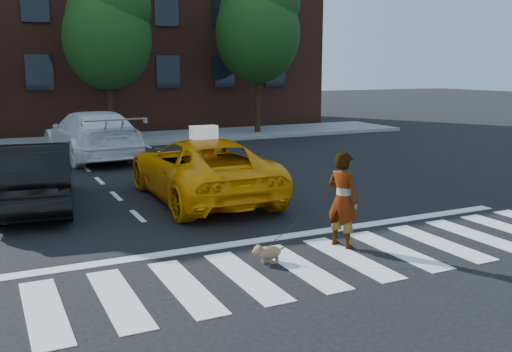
{
  "coord_description": "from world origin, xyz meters",
  "views": [
    {
      "loc": [
        -4.57,
        -7.74,
        3.25
      ],
      "look_at": [
        0.32,
        2.35,
        1.1
      ],
      "focal_mm": 40.0,
      "sensor_mm": 36.0,
      "label": 1
    }
  ],
  "objects_px": {
    "tree_right": "(258,23)",
    "dog": "(267,252)",
    "black_sedan": "(35,176)",
    "white_suv": "(92,135)",
    "taxi": "(202,169)",
    "tree_mid": "(108,28)",
    "woman": "(343,200)"
  },
  "relations": [
    {
      "from": "tree_right",
      "to": "dog",
      "type": "height_order",
      "value": "tree_right"
    },
    {
      "from": "tree_mid",
      "to": "black_sedan",
      "type": "xyz_separation_m",
      "value": [
        -4.07,
        -10.84,
        -4.08
      ]
    },
    {
      "from": "tree_mid",
      "to": "white_suv",
      "type": "height_order",
      "value": "tree_mid"
    },
    {
      "from": "taxi",
      "to": "dog",
      "type": "height_order",
      "value": "taxi"
    },
    {
      "from": "black_sedan",
      "to": "dog",
      "type": "distance_m",
      "value": 6.56
    },
    {
      "from": "tree_right",
      "to": "woman",
      "type": "relative_size",
      "value": 4.37
    },
    {
      "from": "tree_right",
      "to": "black_sedan",
      "type": "xyz_separation_m",
      "value": [
        -11.07,
        -10.84,
        -4.5
      ]
    },
    {
      "from": "tree_mid",
      "to": "tree_right",
      "type": "bearing_deg",
      "value": -0.0
    },
    {
      "from": "tree_mid",
      "to": "black_sedan",
      "type": "bearing_deg",
      "value": -110.56
    },
    {
      "from": "taxi",
      "to": "dog",
      "type": "bearing_deg",
      "value": 83.41
    },
    {
      "from": "white_suv",
      "to": "dog",
      "type": "relative_size",
      "value": 10.6
    },
    {
      "from": "black_sedan",
      "to": "white_suv",
      "type": "height_order",
      "value": "white_suv"
    },
    {
      "from": "black_sedan",
      "to": "white_suv",
      "type": "xyz_separation_m",
      "value": [
        2.51,
        6.94,
        0.09
      ]
    },
    {
      "from": "tree_right",
      "to": "white_suv",
      "type": "relative_size",
      "value": 1.3
    },
    {
      "from": "white_suv",
      "to": "woman",
      "type": "relative_size",
      "value": 3.36
    },
    {
      "from": "white_suv",
      "to": "tree_right",
      "type": "bearing_deg",
      "value": -160.92
    },
    {
      "from": "black_sedan",
      "to": "dog",
      "type": "xyz_separation_m",
      "value": [
        3.13,
        -5.74,
        -0.58
      ]
    },
    {
      "from": "dog",
      "to": "taxi",
      "type": "bearing_deg",
      "value": 97.4
    },
    {
      "from": "black_sedan",
      "to": "woman",
      "type": "distance_m",
      "value": 7.3
    },
    {
      "from": "taxi",
      "to": "white_suv",
      "type": "distance_m",
      "value": 7.82
    },
    {
      "from": "taxi",
      "to": "black_sedan",
      "type": "xyz_separation_m",
      "value": [
        -3.81,
        0.78,
        0.0
      ]
    },
    {
      "from": "tree_right",
      "to": "dog",
      "type": "relative_size",
      "value": 13.77
    },
    {
      "from": "tree_mid",
      "to": "white_suv",
      "type": "bearing_deg",
      "value": -111.68
    },
    {
      "from": "black_sedan",
      "to": "woman",
      "type": "height_order",
      "value": "woman"
    },
    {
      "from": "taxi",
      "to": "dog",
      "type": "relative_size",
      "value": 9.88
    },
    {
      "from": "tree_mid",
      "to": "taxi",
      "type": "distance_m",
      "value": 12.32
    },
    {
      "from": "black_sedan",
      "to": "tree_mid",
      "type": "bearing_deg",
      "value": -102.75
    },
    {
      "from": "tree_right",
      "to": "black_sedan",
      "type": "relative_size",
      "value": 1.65
    },
    {
      "from": "taxi",
      "to": "black_sedan",
      "type": "relative_size",
      "value": 1.19
    },
    {
      "from": "tree_right",
      "to": "taxi",
      "type": "distance_m",
      "value": 14.42
    },
    {
      "from": "dog",
      "to": "white_suv",
      "type": "bearing_deg",
      "value": 108.04
    },
    {
      "from": "taxi",
      "to": "black_sedan",
      "type": "height_order",
      "value": "same"
    }
  ]
}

